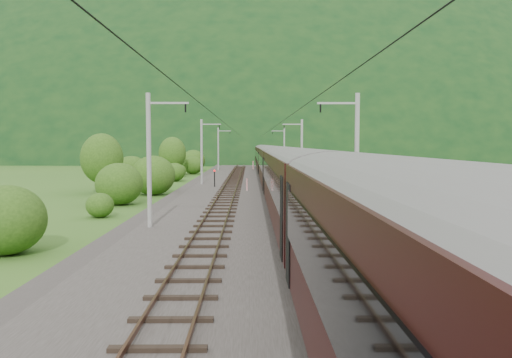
{
  "coord_description": "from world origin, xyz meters",
  "views": [
    {
      "loc": [
        -0.16,
        -29.72,
        5.3
      ],
      "look_at": [
        0.27,
        8.38,
        2.6
      ],
      "focal_mm": 35.0,
      "sensor_mm": 36.0,
      "label": 1
    }
  ],
  "objects": [
    {
      "name": "ground",
      "position": [
        0.0,
        0.0,
        0.0
      ],
      "size": [
        600.0,
        600.0,
        0.0
      ],
      "primitive_type": "plane",
      "color": "#2B571B",
      "rests_on": "ground"
    },
    {
      "name": "railbed",
      "position": [
        0.0,
        10.0,
        0.15
      ],
      "size": [
        14.0,
        220.0,
        0.3
      ],
      "primitive_type": "cube",
      "color": "#38332D",
      "rests_on": "ground"
    },
    {
      "name": "track_left",
      "position": [
        -2.4,
        10.0,
        0.37
      ],
      "size": [
        2.4,
        220.0,
        0.27
      ],
      "color": "#563125",
      "rests_on": "railbed"
    },
    {
      "name": "track_right",
      "position": [
        2.4,
        10.0,
        0.37
      ],
      "size": [
        2.4,
        220.0,
        0.27
      ],
      "color": "#563125",
      "rests_on": "railbed"
    },
    {
      "name": "catenary_left",
      "position": [
        -6.12,
        32.0,
        4.5
      ],
      "size": [
        2.54,
        192.28,
        8.0
      ],
      "color": "gray",
      "rests_on": "railbed"
    },
    {
      "name": "catenary_right",
      "position": [
        6.12,
        32.0,
        4.5
      ],
      "size": [
        2.54,
        192.28,
        8.0
      ],
      "color": "gray",
      "rests_on": "railbed"
    },
    {
      "name": "overhead_wires",
      "position": [
        0.0,
        10.0,
        7.1
      ],
      "size": [
        4.83,
        198.0,
        0.03
      ],
      "color": "black",
      "rests_on": "ground"
    },
    {
      "name": "mountain_main",
      "position": [
        0.0,
        260.0,
        0.0
      ],
      "size": [
        504.0,
        360.0,
        244.0
      ],
      "primitive_type": "ellipsoid",
      "color": "black",
      "rests_on": "ground"
    },
    {
      "name": "mountain_ridge",
      "position": [
        -120.0,
        300.0,
        0.0
      ],
      "size": [
        336.0,
        280.0,
        132.0
      ],
      "primitive_type": "ellipsoid",
      "color": "black",
      "rests_on": "ground"
    },
    {
      "name": "train",
      "position": [
        2.4,
        32.44,
        3.72
      ],
      "size": [
        3.16,
        150.2,
        5.51
      ],
      "color": "black",
      "rests_on": "ground"
    },
    {
      "name": "hazard_post_near",
      "position": [
        -0.53,
        23.28,
        0.94
      ],
      "size": [
        0.14,
        0.14,
        1.29
      ],
      "primitive_type": "cylinder",
      "color": "red",
      "rests_on": "railbed"
    },
    {
      "name": "hazard_post_far",
      "position": [
        0.36,
        67.24,
        1.13
      ],
      "size": [
        0.18,
        0.18,
        1.66
      ],
      "primitive_type": "cylinder",
      "color": "red",
      "rests_on": "railbed"
    },
    {
      "name": "signal",
      "position": [
        -4.34,
        28.08,
        1.46
      ],
      "size": [
        0.22,
        0.22,
        1.98
      ],
      "color": "black",
      "rests_on": "railbed"
    },
    {
      "name": "vegetation_left",
      "position": [
        -12.9,
        17.12,
        2.33
      ],
      "size": [
        11.13,
        149.36,
        6.44
      ],
      "color": "#244612",
      "rests_on": "ground"
    },
    {
      "name": "vegetation_right",
      "position": [
        11.02,
        15.28,
        1.24
      ],
      "size": [
        6.48,
        106.43,
        3.02
      ],
      "color": "#244612",
      "rests_on": "ground"
    }
  ]
}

